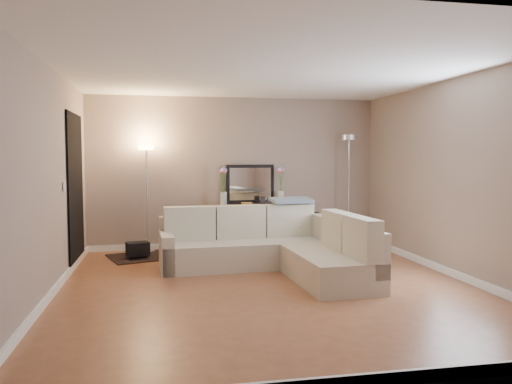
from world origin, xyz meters
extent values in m
cube|color=brown|center=(0.00, 0.00, -0.01)|extent=(5.00, 5.50, 0.01)
cube|color=white|center=(0.00, 0.00, 2.60)|extent=(5.00, 5.50, 0.01)
cube|color=gray|center=(0.00, 2.76, 1.30)|extent=(5.00, 0.02, 2.60)
cube|color=gray|center=(0.00, -2.76, 1.30)|extent=(5.00, 0.02, 2.60)
cube|color=gray|center=(-2.51, 0.00, 1.30)|extent=(0.02, 5.50, 2.60)
cube|color=gray|center=(2.51, 0.00, 1.30)|extent=(0.02, 5.50, 2.60)
cube|color=white|center=(0.00, 2.73, 0.05)|extent=(5.00, 0.03, 0.10)
cube|color=white|center=(0.00, -2.73, 0.05)|extent=(5.00, 0.03, 0.10)
cube|color=white|center=(-2.48, 0.00, 0.05)|extent=(0.03, 5.50, 0.10)
cube|color=white|center=(2.48, 0.00, 0.05)|extent=(0.03, 5.50, 0.10)
cube|color=black|center=(-2.48, 1.70, 1.10)|extent=(0.02, 1.20, 2.20)
cube|color=white|center=(-2.48, 0.85, 1.20)|extent=(0.02, 0.08, 0.12)
cube|color=#C0B39B|center=(-0.06, 1.17, 0.19)|extent=(2.49, 0.98, 0.38)
cube|color=#C0B39B|center=(-0.08, 1.49, 0.45)|extent=(2.45, 0.32, 0.53)
cube|color=#C0B39B|center=(-1.21, 1.10, 0.26)|extent=(0.22, 0.85, 0.53)
cube|color=#C0B39B|center=(0.80, 0.04, 0.19)|extent=(0.93, 1.55, 0.38)
cube|color=#C0B39B|center=(1.10, 0.48, 0.45)|extent=(0.32, 2.36, 0.53)
cube|color=beige|center=(-0.87, 1.35, 0.62)|extent=(0.74, 0.25, 0.49)
cube|color=beige|center=(-0.12, 1.39, 0.62)|extent=(0.74, 0.25, 0.49)
cube|color=beige|center=(0.63, 1.43, 0.62)|extent=(0.74, 0.25, 0.49)
cube|color=beige|center=(1.01, 0.33, 0.62)|extent=(0.24, 0.69, 0.49)
cube|color=beige|center=(1.05, -0.37, 0.62)|extent=(0.24, 0.69, 0.49)
cube|color=slate|center=(0.67, 1.45, 0.92)|extent=(0.65, 0.42, 0.08)
cube|color=black|center=(0.27, 2.52, 0.72)|extent=(1.23, 0.44, 0.04)
cube|color=black|center=(-0.27, 2.34, 0.35)|extent=(0.05, 0.05, 0.71)
cube|color=black|center=(-0.30, 2.60, 0.35)|extent=(0.05, 0.05, 0.71)
cube|color=black|center=(0.84, 2.45, 0.35)|extent=(0.05, 0.05, 0.71)
cube|color=black|center=(0.81, 2.71, 0.35)|extent=(0.05, 0.05, 0.71)
cube|color=black|center=(0.27, 2.52, 0.17)|extent=(1.16, 0.41, 0.03)
cube|color=#BF3333|center=(-0.22, 2.47, 0.27)|extent=(0.04, 0.15, 0.18)
cube|color=#3359A5|center=(-0.19, 2.48, 0.28)|extent=(0.05, 0.15, 0.19)
cube|color=gold|center=(-0.14, 2.48, 0.29)|extent=(0.05, 0.15, 0.21)
cube|color=#3F7F4C|center=(-0.09, 2.49, 0.27)|extent=(0.06, 0.15, 0.18)
cube|color=#994C99|center=(-0.05, 2.49, 0.28)|extent=(0.04, 0.15, 0.19)
cube|color=orange|center=(-0.01, 2.49, 0.29)|extent=(0.05, 0.15, 0.21)
cube|color=#262626|center=(0.03, 2.50, 0.27)|extent=(0.05, 0.15, 0.18)
cube|color=#4C99B2|center=(0.08, 2.50, 0.28)|extent=(0.06, 0.15, 0.19)
cube|color=#B2A58C|center=(0.12, 2.51, 0.29)|extent=(0.04, 0.15, 0.21)
cube|color=brown|center=(0.16, 2.51, 0.27)|extent=(0.05, 0.15, 0.18)
cube|color=navy|center=(0.20, 2.52, 0.28)|extent=(0.05, 0.15, 0.19)
cube|color=gold|center=(0.25, 2.52, 0.29)|extent=(0.06, 0.15, 0.21)
cube|color=black|center=(0.25, 2.68, 1.11)|extent=(0.85, 0.12, 0.67)
cube|color=white|center=(0.26, 2.66, 1.11)|extent=(0.74, 0.08, 0.56)
cube|color=orange|center=(0.16, 2.48, 0.79)|extent=(0.18, 0.13, 0.04)
cube|color=black|center=(0.44, 2.49, 0.83)|extent=(0.09, 0.03, 0.12)
cube|color=black|center=(0.55, 2.50, 0.82)|extent=(0.08, 0.03, 0.10)
cylinder|color=silver|center=(-0.24, 2.47, 0.88)|extent=(0.12, 0.12, 0.22)
cylinder|color=#38722D|center=(-0.26, 2.47, 1.14)|extent=(0.09, 0.02, 0.38)
sphere|color=#E5598C|center=(-0.27, 2.47, 1.33)|extent=(0.07, 0.07, 0.06)
cylinder|color=#38722D|center=(-0.25, 2.47, 1.15)|extent=(0.05, 0.01, 0.41)
sphere|color=white|center=(-0.26, 2.47, 1.35)|extent=(0.07, 0.07, 0.06)
cylinder|color=#38722D|center=(-0.24, 2.47, 1.16)|extent=(0.01, 0.01, 0.43)
sphere|color=#598CE5|center=(-0.24, 2.47, 1.37)|extent=(0.07, 0.07, 0.06)
cylinder|color=#38722D|center=(-0.23, 2.47, 1.14)|extent=(0.05, 0.01, 0.39)
sphere|color=#E58C4C|center=(-0.22, 2.47, 1.33)|extent=(0.07, 0.07, 0.06)
cylinder|color=#38722D|center=(-0.22, 2.47, 1.15)|extent=(0.10, 0.02, 0.40)
sphere|color=#D866B2|center=(-0.20, 2.47, 1.35)|extent=(0.07, 0.07, 0.06)
cylinder|color=silver|center=(0.78, 2.57, 0.88)|extent=(0.12, 0.12, 0.22)
cylinder|color=#38722D|center=(0.76, 2.57, 1.14)|extent=(0.09, 0.02, 0.38)
sphere|color=#E5598C|center=(0.74, 2.57, 1.33)|extent=(0.07, 0.07, 0.06)
cylinder|color=#38722D|center=(0.77, 2.57, 1.15)|extent=(0.05, 0.01, 0.41)
sphere|color=white|center=(0.76, 2.57, 1.35)|extent=(0.07, 0.07, 0.06)
cylinder|color=#38722D|center=(0.78, 2.57, 1.16)|extent=(0.01, 0.01, 0.43)
sphere|color=#598CE5|center=(0.78, 2.57, 1.37)|extent=(0.07, 0.07, 0.06)
cylinder|color=#38722D|center=(0.79, 2.57, 1.14)|extent=(0.05, 0.01, 0.39)
sphere|color=#E58C4C|center=(0.80, 2.57, 1.33)|extent=(0.07, 0.07, 0.06)
cylinder|color=#38722D|center=(0.79, 2.57, 1.15)|extent=(0.10, 0.02, 0.40)
sphere|color=#D866B2|center=(0.81, 2.57, 1.35)|extent=(0.07, 0.07, 0.06)
cylinder|color=silver|center=(-1.50, 2.50, 0.01)|extent=(0.29, 0.29, 0.03)
cylinder|color=silver|center=(-1.50, 2.50, 0.86)|extent=(0.03, 0.03, 1.68)
cylinder|color=#FFBF72|center=(-1.50, 2.50, 1.73)|extent=(0.32, 0.32, 0.08)
cylinder|color=silver|center=(1.93, 2.34, 0.02)|extent=(0.27, 0.27, 0.03)
cylinder|color=silver|center=(1.93, 2.34, 0.95)|extent=(0.03, 0.03, 1.86)
cylinder|color=silver|center=(1.93, 2.34, 1.91)|extent=(0.29, 0.29, 0.09)
cube|color=black|center=(-1.49, 2.15, 0.01)|extent=(1.37, 1.18, 0.02)
cube|color=black|center=(-1.64, 2.00, 0.15)|extent=(0.38, 0.32, 0.21)
camera|label=1|loc=(-1.27, -5.84, 1.57)|focal=35.00mm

